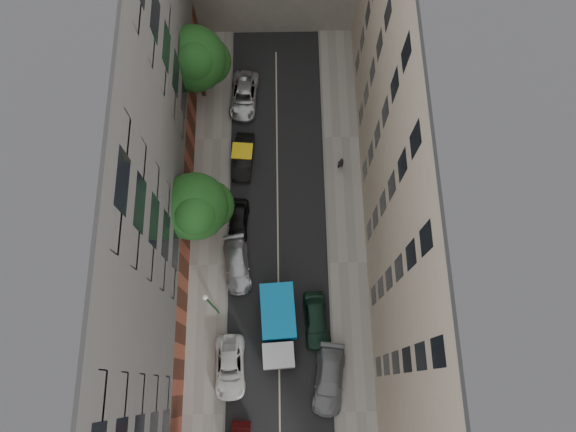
{
  "coord_description": "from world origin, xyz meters",
  "views": [
    {
      "loc": [
        0.63,
        -9.35,
        39.58
      ],
      "look_at": [
        0.81,
        1.96,
        6.0
      ],
      "focal_mm": 32.0,
      "sensor_mm": 36.0,
      "label": 1
    }
  ],
  "objects_px": {
    "tree_mid": "(197,208)",
    "lamp_post": "(211,304)",
    "tarp_truck": "(278,325)",
    "car_left_6": "(244,96)",
    "tree_far": "(195,61)",
    "pedestrian": "(341,163)",
    "car_left_3": "(237,265)",
    "car_right_1": "(329,380)",
    "car_left_5": "(243,157)",
    "car_right_2": "(316,321)",
    "car_left_2": "(230,367)",
    "car_left_4": "(238,221)"
  },
  "relations": [
    {
      "from": "car_left_3",
      "to": "tree_mid",
      "type": "height_order",
      "value": "tree_mid"
    },
    {
      "from": "lamp_post",
      "to": "tree_far",
      "type": "bearing_deg",
      "value": 95.15
    },
    {
      "from": "car_left_2",
      "to": "car_left_4",
      "type": "xyz_separation_m",
      "value": [
        0.47,
        11.2,
        -0.01
      ]
    },
    {
      "from": "tree_mid",
      "to": "car_left_4",
      "type": "bearing_deg",
      "value": 10.39
    },
    {
      "from": "car_right_2",
      "to": "car_left_4",
      "type": "bearing_deg",
      "value": 123.63
    },
    {
      "from": "pedestrian",
      "to": "car_left_6",
      "type": "bearing_deg",
      "value": -55.33
    },
    {
      "from": "tree_far",
      "to": "pedestrian",
      "type": "bearing_deg",
      "value": -31.56
    },
    {
      "from": "tarp_truck",
      "to": "pedestrian",
      "type": "distance_m",
      "value": 14.13
    },
    {
      "from": "pedestrian",
      "to": "tarp_truck",
      "type": "bearing_deg",
      "value": 52.45
    },
    {
      "from": "car_left_3",
      "to": "car_right_2",
      "type": "relative_size",
      "value": 1.06
    },
    {
      "from": "pedestrian",
      "to": "car_right_2",
      "type": "bearing_deg",
      "value": 63.45
    },
    {
      "from": "car_left_4",
      "to": "pedestrian",
      "type": "bearing_deg",
      "value": 33.5
    },
    {
      "from": "car_left_6",
      "to": "car_right_2",
      "type": "distance_m",
      "value": 20.21
    },
    {
      "from": "car_left_2",
      "to": "tree_mid",
      "type": "xyz_separation_m",
      "value": [
        -2.1,
        10.73,
        4.47
      ]
    },
    {
      "from": "car_right_1",
      "to": "tree_far",
      "type": "relative_size",
      "value": 0.66
    },
    {
      "from": "car_left_2",
      "to": "car_right_1",
      "type": "relative_size",
      "value": 0.91
    },
    {
      "from": "tarp_truck",
      "to": "car_left_6",
      "type": "relative_size",
      "value": 1.24
    },
    {
      "from": "car_left_3",
      "to": "car_right_1",
      "type": "distance_m",
      "value": 10.94
    },
    {
      "from": "tree_far",
      "to": "car_left_6",
      "type": "bearing_deg",
      "value": -6.77
    },
    {
      "from": "lamp_post",
      "to": "car_left_6",
      "type": "bearing_deg",
      "value": 84.54
    },
    {
      "from": "car_left_2",
      "to": "car_right_2",
      "type": "relative_size",
      "value": 1.07
    },
    {
      "from": "car_left_6",
      "to": "tree_far",
      "type": "relative_size",
      "value": 0.63
    },
    {
      "from": "car_left_2",
      "to": "lamp_post",
      "type": "bearing_deg",
      "value": 102.07
    },
    {
      "from": "tarp_truck",
      "to": "car_left_6",
      "type": "xyz_separation_m",
      "value": [
        -2.79,
        19.78,
        -0.84
      ]
    },
    {
      "from": "car_left_2",
      "to": "car_left_4",
      "type": "distance_m",
      "value": 11.21
    },
    {
      "from": "car_left_3",
      "to": "tree_far",
      "type": "relative_size",
      "value": 0.6
    },
    {
      "from": "car_left_2",
      "to": "car_left_5",
      "type": "height_order",
      "value": "car_left_5"
    },
    {
      "from": "car_left_3",
      "to": "lamp_post",
      "type": "bearing_deg",
      "value": -119.1
    },
    {
      "from": "car_left_2",
      "to": "pedestrian",
      "type": "distance_m",
      "value": 18.27
    },
    {
      "from": "tarp_truck",
      "to": "car_left_4",
      "type": "distance_m",
      "value": 8.93
    },
    {
      "from": "car_right_2",
      "to": "pedestrian",
      "type": "xyz_separation_m",
      "value": [
        2.45,
        12.75,
        0.21
      ]
    },
    {
      "from": "car_left_3",
      "to": "car_left_4",
      "type": "bearing_deg",
      "value": 82.12
    },
    {
      "from": "car_right_1",
      "to": "car_right_2",
      "type": "height_order",
      "value": "same"
    },
    {
      "from": "car_left_5",
      "to": "tree_mid",
      "type": "bearing_deg",
      "value": -110.76
    },
    {
      "from": "car_left_4",
      "to": "pedestrian",
      "type": "distance_m",
      "value": 9.66
    },
    {
      "from": "car_left_3",
      "to": "lamp_post",
      "type": "distance_m",
      "value": 5.35
    },
    {
      "from": "tarp_truck",
      "to": "lamp_post",
      "type": "distance_m",
      "value": 5.53
    },
    {
      "from": "tarp_truck",
      "to": "car_right_1",
      "type": "distance_m",
      "value": 5.36
    },
    {
      "from": "tree_mid",
      "to": "lamp_post",
      "type": "height_order",
      "value": "tree_mid"
    },
    {
      "from": "car_right_1",
      "to": "tree_far",
      "type": "xyz_separation_m",
      "value": [
        -9.89,
        24.07,
        4.42
      ]
    },
    {
      "from": "lamp_post",
      "to": "car_left_5",
      "type": "bearing_deg",
      "value": 82.07
    },
    {
      "from": "car_left_2",
      "to": "lamp_post",
      "type": "distance_m",
      "value": 5.61
    },
    {
      "from": "tarp_truck",
      "to": "tree_mid",
      "type": "bearing_deg",
      "value": 122.62
    },
    {
      "from": "car_right_1",
      "to": "car_right_2",
      "type": "relative_size",
      "value": 1.17
    },
    {
      "from": "tarp_truck",
      "to": "tree_far",
      "type": "relative_size",
      "value": 0.79
    },
    {
      "from": "car_right_2",
      "to": "car_left_5",
      "type": "bearing_deg",
      "value": 109.37
    },
    {
      "from": "lamp_post",
      "to": "car_right_2",
      "type": "bearing_deg",
      "value": -6.25
    },
    {
      "from": "car_left_2",
      "to": "car_left_4",
      "type": "bearing_deg",
      "value": 86.1
    },
    {
      "from": "car_right_1",
      "to": "tree_far",
      "type": "height_order",
      "value": "tree_far"
    },
    {
      "from": "tree_mid",
      "to": "tree_far",
      "type": "distance_m",
      "value": 12.36
    }
  ]
}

